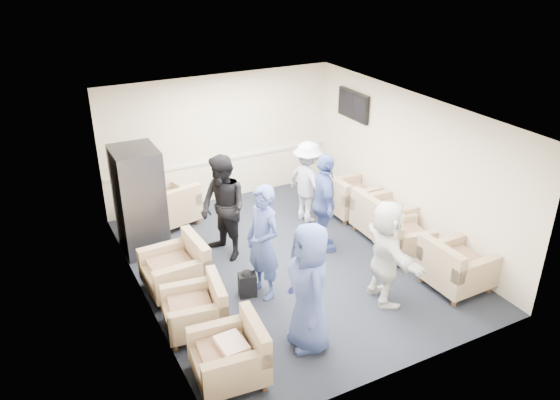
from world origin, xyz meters
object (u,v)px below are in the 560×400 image
armchair_right_near (454,268)px  armchair_right_far (348,198)px  armchair_corner (172,207)px  person_mid_right (324,203)px  armchair_left_mid (198,310)px  person_front_right (387,252)px  armchair_right_midfar (381,217)px  person_front_left (309,288)px  person_back_left (223,208)px  armchair_left_far (179,270)px  person_mid_left (263,243)px  armchair_left_near (233,356)px  person_back_right (308,182)px  armchair_right_midnear (402,239)px  vending_machine (140,200)px

armchair_right_near → armchair_right_far: (-0.02, 2.97, -0.01)m
armchair_corner → person_mid_right: bearing=120.9°
armchair_left_mid → armchair_right_near: armchair_right_near is taller
person_mid_right → person_front_right: 1.77m
armchair_right_midfar → person_front_left: bearing=127.4°
person_front_left → armchair_right_far: bearing=149.2°
armchair_right_midfar → person_back_left: 3.03m
armchair_corner → armchair_right_midfar: bearing=132.7°
armchair_left_far → person_mid_left: 1.47m
person_mid_left → armchair_right_near: bearing=52.6°
armchair_left_far → armchair_left_near: bearing=-2.8°
armchair_left_far → person_back_right: 3.27m
armchair_right_midnear → person_back_left: person_back_left is taller
person_mid_right → person_front_right: (0.01, -1.77, -0.06)m
person_mid_right → person_back_right: bearing=3.7°
armchair_left_far → person_mid_left: person_mid_left is taller
person_mid_right → person_back_left: bearing=90.1°
vending_machine → armchair_left_near: bearing=-87.8°
armchair_right_near → person_back_left: bearing=46.4°
armchair_right_midnear → armchair_corner: armchair_corner is taller
armchair_left_near → armchair_left_mid: bearing=-171.0°
armchair_right_far → vending_machine: size_ratio=0.48×
armchair_left_near → armchair_right_midnear: bearing=116.1°
armchair_left_mid → armchair_right_far: (3.96, 2.09, 0.03)m
armchair_right_midfar → armchair_right_far: bearing=4.4°
armchair_left_far → armchair_right_midfar: armchair_right_midfar is taller
armchair_left_far → armchair_right_near: size_ratio=1.02×
person_back_right → person_mid_right: person_mid_right is taller
armchair_left_mid → armchair_right_midnear: size_ratio=1.00×
person_mid_left → person_front_right: person_mid_left is taller
armchair_right_midnear → vending_machine: bearing=68.6°
armchair_right_near → person_mid_left: (-2.76, 1.26, 0.56)m
armchair_right_near → armchair_right_far: size_ratio=1.03×
armchair_right_far → person_front_left: person_front_left is taller
armchair_right_midnear → person_mid_right: person_mid_right is taller
armchair_left_near → vending_machine: size_ratio=0.50×
armchair_left_near → armchair_right_near: (3.91, 0.24, 0.02)m
person_mid_left → person_mid_right: (1.57, 0.77, -0.02)m
armchair_right_near → armchair_right_far: 2.97m
armchair_left_near → person_front_left: person_front_left is taller
armchair_left_far → vending_machine: (-0.15, 1.58, 0.59)m
armchair_left_far → person_front_left: (1.17, -2.08, 0.56)m
armchair_left_mid → armchair_left_far: 1.10m
armchair_right_midfar → person_mid_left: size_ratio=0.51×
person_mid_left → vending_machine: bearing=-163.6°
person_mid_left → person_front_right: bearing=45.0°
armchair_left_mid → vending_machine: bearing=-169.7°
person_mid_right → armchair_right_midfar: bearing=-73.8°
armchair_right_far → person_back_left: person_back_left is taller
armchair_left_near → vending_machine: (-0.15, 3.80, 0.61)m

